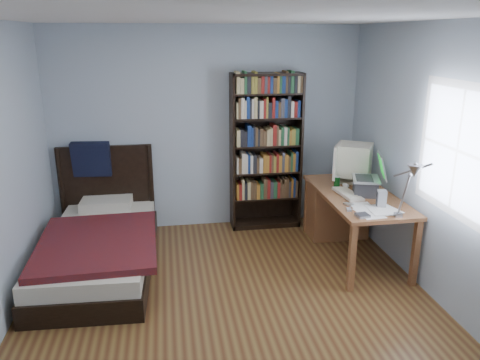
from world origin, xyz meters
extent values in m
plane|color=#573019|center=(0.00, 0.00, 0.00)|extent=(4.20, 4.20, 0.00)
plane|color=white|center=(0.00, 0.00, 2.50)|extent=(4.20, 4.20, 0.00)
cube|color=silver|center=(0.00, 2.10, 1.25)|extent=(3.80, 0.04, 2.50)
cube|color=silver|center=(0.00, -2.10, 1.25)|extent=(3.80, 0.04, 2.50)
cube|color=silver|center=(1.90, 0.00, 1.25)|extent=(0.04, 4.20, 2.50)
cube|color=white|center=(1.89, -0.15, 1.45)|extent=(0.01, 1.14, 1.14)
cube|color=white|center=(1.88, -0.15, 1.45)|extent=(0.01, 1.00, 1.00)
cube|color=brown|center=(1.50, 0.92, 0.71)|extent=(0.75, 1.54, 0.04)
cube|color=brown|center=(1.18, 0.20, 0.34)|extent=(0.06, 0.06, 0.69)
cube|color=brown|center=(1.83, 0.20, 0.34)|extent=(0.06, 0.06, 0.69)
cube|color=brown|center=(1.18, 1.64, 0.34)|extent=(0.06, 0.06, 0.69)
cube|color=brown|center=(1.83, 1.64, 0.34)|extent=(0.06, 0.06, 0.69)
cube|color=brown|center=(1.50, 1.47, 0.34)|extent=(0.69, 0.40, 0.68)
cube|color=beige|center=(1.58, 1.32, 0.74)|extent=(0.32, 0.31, 0.03)
cylinder|color=beige|center=(1.58, 1.32, 0.79)|extent=(0.10, 0.10, 0.06)
cube|color=beige|center=(1.61, 1.32, 1.00)|extent=(0.52, 0.51, 0.37)
cube|color=beige|center=(1.42, 1.32, 1.00)|extent=(0.22, 0.34, 0.38)
cube|color=#3A89D1|center=(1.40, 1.32, 1.00)|extent=(0.16, 0.25, 0.25)
cube|color=#2D2D30|center=(1.58, 0.88, 0.81)|extent=(0.32, 0.35, 0.16)
cube|color=silver|center=(1.58, 0.88, 0.90)|extent=(0.38, 0.43, 0.02)
cube|color=#2D2D30|center=(1.56, 0.88, 0.92)|extent=(0.26, 0.33, 0.00)
cube|color=silver|center=(1.75, 0.88, 1.04)|extent=(0.19, 0.37, 0.26)
cube|color=#0CBF26|center=(1.74, 0.88, 1.04)|extent=(0.15, 0.30, 0.20)
cube|color=#99999E|center=(1.62, 0.21, 0.75)|extent=(0.06, 0.05, 0.04)
cylinder|color=#99999E|center=(1.62, 0.15, 0.98)|extent=(0.02, 0.15, 0.41)
cylinder|color=#99999E|center=(1.54, -0.08, 1.28)|extent=(0.17, 0.34, 0.21)
cone|color=#99999E|center=(1.46, -0.25, 1.32)|extent=(0.13, 0.13, 0.11)
cube|color=beige|center=(1.38, 0.88, 0.75)|extent=(0.21, 0.45, 0.04)
cube|color=gray|center=(1.58, 0.49, 0.82)|extent=(0.11, 0.11, 0.17)
cylinder|color=#083C14|center=(1.37, 1.17, 0.79)|extent=(0.07, 0.07, 0.12)
ellipsoid|color=silver|center=(1.47, 1.16, 0.75)|extent=(0.07, 0.12, 0.04)
cube|color=silver|center=(1.27, 0.59, 0.74)|extent=(0.09, 0.11, 0.02)
cube|color=gray|center=(1.22, 0.45, 0.74)|extent=(0.07, 0.10, 0.02)
cube|color=gray|center=(1.29, 0.27, 0.74)|extent=(0.12, 0.12, 0.02)
cube|color=black|center=(0.29, 1.94, 0.97)|extent=(0.03, 0.30, 1.94)
cube|color=black|center=(1.13, 1.94, 0.97)|extent=(0.03, 0.30, 1.94)
cube|color=black|center=(0.71, 1.94, 1.93)|extent=(0.87, 0.30, 0.03)
cube|color=black|center=(0.71, 1.94, 0.03)|extent=(0.87, 0.30, 0.06)
cube|color=black|center=(0.71, 2.08, 0.97)|extent=(0.87, 0.02, 1.94)
cube|color=olive|center=(0.71, 1.92, 1.00)|extent=(0.79, 0.22, 1.74)
cube|color=black|center=(-1.26, 1.05, 0.11)|extent=(1.16, 2.18, 0.22)
cube|color=beige|center=(-1.26, 1.05, 0.30)|extent=(1.12, 2.12, 0.16)
cube|color=maroon|center=(-1.23, 0.78, 0.41)|extent=(1.16, 1.42, 0.07)
cube|color=beige|center=(-1.26, 1.87, 0.43)|extent=(0.60, 0.40, 0.12)
cube|color=black|center=(-1.26, 2.06, 0.55)|extent=(1.13, 0.05, 1.10)
cylinder|color=black|center=(-1.79, 2.04, 0.55)|extent=(0.06, 0.06, 1.10)
cylinder|color=black|center=(-0.72, 2.04, 0.55)|extent=(0.06, 0.06, 1.10)
cube|color=black|center=(-1.41, 2.03, 0.95)|extent=(0.46, 0.20, 0.43)
camera|label=1|loc=(-0.51, -3.60, 2.37)|focal=35.00mm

